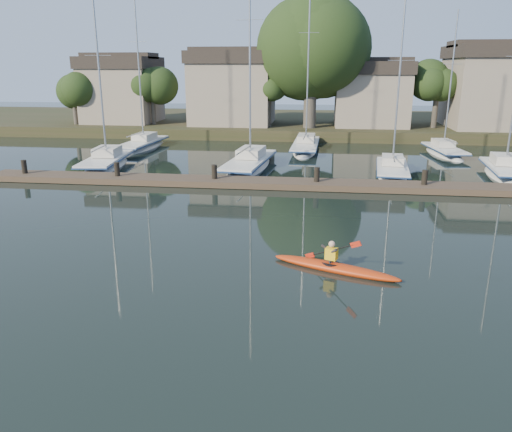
# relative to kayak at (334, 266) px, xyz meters

# --- Properties ---
(ground) EXTENTS (160.00, 160.00, 0.00)m
(ground) POSITION_rel_kayak_xyz_m (-3.77, -1.79, -0.18)
(ground) COLOR black
(ground) RESTS_ON ground
(kayak) EXTENTS (4.51, 2.25, 1.47)m
(kayak) POSITION_rel_kayak_xyz_m (0.00, 0.00, 0.00)
(kayak) COLOR #AF370D
(kayak) RESTS_ON ground
(dock) EXTENTS (34.00, 2.00, 1.80)m
(dock) POSITION_rel_kayak_xyz_m (-3.77, 12.21, 0.03)
(dock) COLOR #4E382C
(dock) RESTS_ON ground
(sailboat_0) EXTENTS (3.19, 8.41, 13.02)m
(sailboat_0) POSITION_rel_kayak_xyz_m (-15.46, 16.71, -0.39)
(sailboat_0) COLOR silver
(sailboat_0) RESTS_ON ground
(sailboat_2) EXTENTS (3.24, 10.15, 16.52)m
(sailboat_2) POSITION_rel_kayak_xyz_m (-5.43, 17.45, -0.38)
(sailboat_2) COLOR silver
(sailboat_2) RESTS_ON ground
(sailboat_3) EXTENTS (2.76, 7.81, 12.33)m
(sailboat_3) POSITION_rel_kayak_xyz_m (4.06, 16.62, -0.36)
(sailboat_3) COLOR silver
(sailboat_3) RESTS_ON ground
(sailboat_4) EXTENTS (3.04, 7.74, 12.82)m
(sailboat_4) POSITION_rel_kayak_xyz_m (11.24, 17.17, -0.39)
(sailboat_4) COLOR silver
(sailboat_4) RESTS_ON ground
(sailboat_5) EXTENTS (2.56, 9.10, 14.91)m
(sailboat_5) POSITION_rel_kayak_xyz_m (-15.80, 25.10, -0.36)
(sailboat_5) COLOR silver
(sailboat_5) RESTS_ON ground
(sailboat_6) EXTENTS (2.36, 10.08, 15.94)m
(sailboat_6) POSITION_rel_kayak_xyz_m (-1.86, 25.88, -0.36)
(sailboat_6) COLOR silver
(sailboat_6) RESTS_ON ground
(sailboat_7) EXTENTS (2.79, 7.63, 12.02)m
(sailboat_7) POSITION_rel_kayak_xyz_m (9.19, 25.02, -0.36)
(sailboat_7) COLOR silver
(sailboat_7) RESTS_ON ground
(shore) EXTENTS (90.00, 25.25, 12.75)m
(shore) POSITION_rel_kayak_xyz_m (-2.15, 38.50, 3.05)
(shore) COLOR #272D16
(shore) RESTS_ON ground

